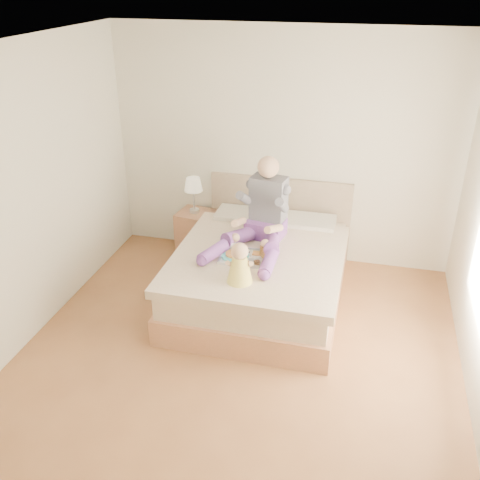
% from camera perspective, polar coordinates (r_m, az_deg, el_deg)
% --- Properties ---
extents(room, '(4.02, 4.22, 2.71)m').
position_cam_1_polar(room, '(4.24, 0.69, 3.42)').
color(room, brown).
rests_on(room, ground).
extents(bed, '(1.70, 2.18, 1.00)m').
position_cam_1_polar(bed, '(5.74, 2.37, -3.21)').
color(bed, '#9E6B49').
rests_on(bed, ground).
extents(nightstand, '(0.49, 0.45, 0.53)m').
position_cam_1_polar(nightstand, '(6.67, -4.61, 0.86)').
color(nightstand, '#9E6B49').
rests_on(nightstand, ground).
extents(lamp, '(0.22, 0.22, 0.44)m').
position_cam_1_polar(lamp, '(6.44, -5.00, 5.71)').
color(lamp, silver).
rests_on(lamp, nightstand).
extents(adult, '(0.77, 1.16, 0.92)m').
position_cam_1_polar(adult, '(5.57, 2.29, 2.35)').
color(adult, '#5C317B').
rests_on(adult, bed).
extents(tray, '(0.47, 0.37, 0.13)m').
position_cam_1_polar(tray, '(5.34, 0.41, -1.65)').
color(tray, silver).
rests_on(tray, bed).
extents(baby, '(0.26, 0.36, 0.40)m').
position_cam_1_polar(baby, '(4.90, -0.02, -2.76)').
color(baby, '#FFEA50').
rests_on(baby, bed).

